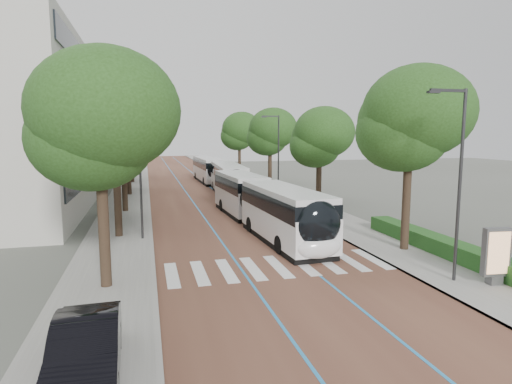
# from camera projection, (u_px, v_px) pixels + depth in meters

# --- Properties ---
(ground) EXTENTS (160.00, 160.00, 0.00)m
(ground) POSITION_uv_depth(u_px,v_px,m) (280.00, 274.00, 19.44)
(ground) COLOR #51544C
(ground) RESTS_ON ground
(road) EXTENTS (11.00, 140.00, 0.02)m
(road) POSITION_uv_depth(u_px,v_px,m) (190.00, 181.00, 57.82)
(road) COLOR #553226
(road) RESTS_ON ground
(sidewalk_left) EXTENTS (4.00, 140.00, 0.12)m
(sidewalk_left) POSITION_uv_depth(u_px,v_px,m) (133.00, 182.00, 55.95)
(sidewalk_left) COLOR gray
(sidewalk_left) RESTS_ON ground
(sidewalk_right) EXTENTS (4.00, 140.00, 0.12)m
(sidewalk_right) POSITION_uv_depth(u_px,v_px,m) (244.00, 179.00, 59.67)
(sidewalk_right) COLOR gray
(sidewalk_right) RESTS_ON ground
(kerb_left) EXTENTS (0.20, 140.00, 0.14)m
(kerb_left) POSITION_uv_depth(u_px,v_px,m) (148.00, 182.00, 56.43)
(kerb_left) COLOR gray
(kerb_left) RESTS_ON ground
(kerb_right) EXTENTS (0.20, 140.00, 0.14)m
(kerb_right) POSITION_uv_depth(u_px,v_px,m) (231.00, 180.00, 59.20)
(kerb_right) COLOR gray
(kerb_right) RESTS_ON ground
(zebra_crossing) EXTENTS (10.55, 3.60, 0.01)m
(zebra_crossing) POSITION_uv_depth(u_px,v_px,m) (278.00, 266.00, 20.45)
(zebra_crossing) COLOR silver
(zebra_crossing) RESTS_ON ground
(lane_line_left) EXTENTS (0.12, 126.00, 0.01)m
(lane_line_left) POSITION_uv_depth(u_px,v_px,m) (178.00, 181.00, 57.42)
(lane_line_left) COLOR #267FBF
(lane_line_left) RESTS_ON road
(lane_line_right) EXTENTS (0.12, 126.00, 0.01)m
(lane_line_right) POSITION_uv_depth(u_px,v_px,m) (202.00, 181.00, 58.22)
(lane_line_right) COLOR #267FBF
(lane_line_right) RESTS_ON road
(hedge) EXTENTS (1.20, 14.00, 0.80)m
(hedge) POSITION_uv_depth(u_px,v_px,m) (452.00, 249.00, 21.63)
(hedge) COLOR #194819
(hedge) RESTS_ON sidewalk_right
(streetlight_near) EXTENTS (1.82, 0.20, 8.00)m
(streetlight_near) POSITION_uv_depth(u_px,v_px,m) (457.00, 170.00, 17.56)
(streetlight_near) COLOR #2E2E30
(streetlight_near) RESTS_ON sidewalk_right
(streetlight_far) EXTENTS (1.82, 0.20, 8.00)m
(streetlight_far) POSITION_uv_depth(u_px,v_px,m) (277.00, 150.00, 41.55)
(streetlight_far) COLOR #2E2E30
(streetlight_far) RESTS_ON sidewalk_right
(lamp_post_left) EXTENTS (0.14, 0.14, 8.00)m
(lamp_post_left) POSITION_uv_depth(u_px,v_px,m) (140.00, 172.00, 25.05)
(lamp_post_left) COLOR #2E2E30
(lamp_post_left) RESTS_ON sidewalk_left
(trees_left) EXTENTS (6.11, 60.45, 10.01)m
(trees_left) POSITION_uv_depth(u_px,v_px,m) (126.00, 127.00, 40.55)
(trees_left) COLOR black
(trees_left) RESTS_ON ground
(trees_right) EXTENTS (5.77, 47.74, 9.30)m
(trees_right) POSITION_uv_depth(u_px,v_px,m) (285.00, 133.00, 42.38)
(trees_right) COLOR black
(trees_right) RESTS_ON ground
(lead_bus) EXTENTS (3.52, 18.51, 3.20)m
(lead_bus) POSITION_uv_depth(u_px,v_px,m) (263.00, 205.00, 28.55)
(lead_bus) COLOR black
(lead_bus) RESTS_ON ground
(bus_queued_0) EXTENTS (3.21, 12.52, 3.20)m
(bus_queued_0) POSITION_uv_depth(u_px,v_px,m) (229.00, 180.00, 44.32)
(bus_queued_0) COLOR silver
(bus_queued_0) RESTS_ON ground
(bus_queued_1) EXTENTS (2.82, 12.45, 3.20)m
(bus_queued_1) POSITION_uv_depth(u_px,v_px,m) (209.00, 170.00, 56.60)
(bus_queued_1) COLOR silver
(bus_queued_1) RESTS_ON ground
(ad_panel) EXTENTS (1.17, 0.49, 2.38)m
(ad_panel) POSITION_uv_depth(u_px,v_px,m) (496.00, 255.00, 17.60)
(ad_panel) COLOR #59595B
(ad_panel) RESTS_ON sidewalk_right
(parked_car) EXTENTS (1.80, 4.73, 1.54)m
(parked_car) POSITION_uv_depth(u_px,v_px,m) (86.00, 350.00, 10.79)
(parked_car) COLOR black
(parked_car) RESTS_ON sidewalk_left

